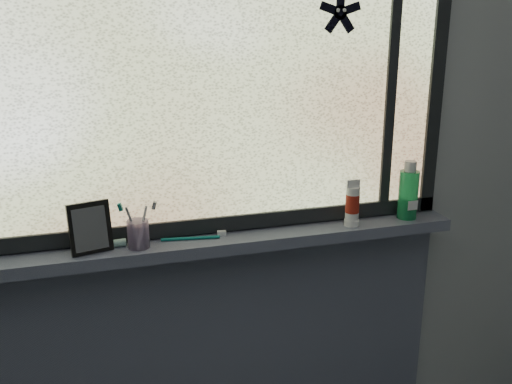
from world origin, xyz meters
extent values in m
cube|color=#9EA3A8|center=(0.00, 1.30, 1.25)|extent=(3.00, 0.01, 2.50)
cube|color=#52576D|center=(0.00, 1.23, 1.00)|extent=(1.62, 0.14, 0.04)
cube|color=#52576D|center=(0.00, 1.29, 0.49)|extent=(1.62, 0.02, 0.98)
cube|color=silver|center=(0.00, 1.28, 1.53)|extent=(1.50, 0.01, 1.00)
cube|color=black|center=(0.00, 1.28, 1.05)|extent=(1.60, 0.03, 0.05)
cube|color=black|center=(0.78, 1.28, 1.53)|extent=(0.05, 0.03, 1.10)
cube|color=black|center=(0.60, 1.28, 1.53)|extent=(0.03, 0.03, 1.00)
cube|color=black|center=(-0.41, 1.22, 1.10)|extent=(0.14, 0.09, 0.16)
cylinder|color=#B59CCE|center=(-0.27, 1.22, 1.06)|extent=(0.08, 0.08, 0.09)
cylinder|color=#21AD5F|center=(0.67, 1.23, 1.12)|extent=(0.09, 0.09, 0.17)
cylinder|color=silver|center=(0.45, 1.21, 1.11)|extent=(0.05, 0.05, 0.12)
camera|label=1|loc=(-0.39, -0.46, 1.70)|focal=40.00mm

